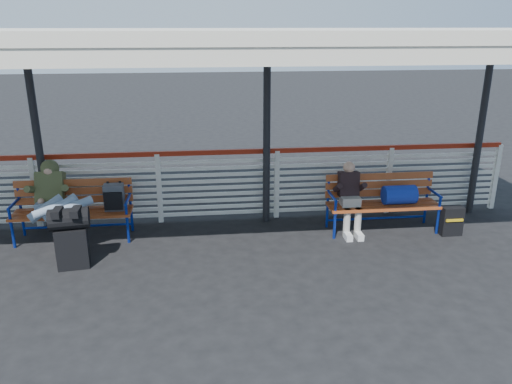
{
  "coord_description": "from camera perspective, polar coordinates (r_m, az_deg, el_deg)",
  "views": [
    {
      "loc": [
        0.73,
        -6.19,
        3.23
      ],
      "look_at": [
        1.54,
        1.0,
        0.78
      ],
      "focal_mm": 35.0,
      "sensor_mm": 36.0,
      "label": 1
    }
  ],
  "objects": [
    {
      "name": "canopy",
      "position": [
        7.1,
        -12.87,
        16.72
      ],
      "size": [
        12.6,
        3.6,
        3.16
      ],
      "color": "silver",
      "rests_on": "ground"
    },
    {
      "name": "traveler_man",
      "position": [
        7.93,
        -21.9,
        -1.14
      ],
      "size": [
        0.94,
        1.64,
        0.77
      ],
      "color": "#7F95AB",
      "rests_on": "ground"
    },
    {
      "name": "companion_person",
      "position": [
        8.12,
        10.69,
        -0.58
      ],
      "size": [
        0.32,
        0.66,
        1.15
      ],
      "color": "#A9A599",
      "rests_on": "ground"
    },
    {
      "name": "luggage_stack",
      "position": [
        7.31,
        -20.39,
        -4.69
      ],
      "size": [
        0.56,
        0.36,
        0.87
      ],
      "rotation": [
        0.0,
        0.0,
        0.13
      ],
      "color": "black",
      "rests_on": "ground"
    },
    {
      "name": "bench_left",
      "position": [
        8.22,
        -19.11,
        -1.17
      ],
      "size": [
        1.8,
        0.56,
        0.92
      ],
      "color": "#AD4C21",
      "rests_on": "ground"
    },
    {
      "name": "fence",
      "position": [
        8.52,
        -11.03,
        0.78
      ],
      "size": [
        12.08,
        0.08,
        1.24
      ],
      "color": "silver",
      "rests_on": "ground"
    },
    {
      "name": "bench_right",
      "position": [
        8.35,
        14.95,
        -0.48
      ],
      "size": [
        1.8,
        0.56,
        0.92
      ],
      "color": "#AD4C21",
      "rests_on": "ground"
    },
    {
      "name": "ground",
      "position": [
        7.02,
        -11.79,
        -9.12
      ],
      "size": [
        60.0,
        60.0,
        0.0
      ],
      "primitive_type": "plane",
      "color": "black",
      "rests_on": "ground"
    },
    {
      "name": "suitcase_side",
      "position": [
        8.59,
        21.41,
        -3.07
      ],
      "size": [
        0.34,
        0.21,
        0.47
      ],
      "rotation": [
        0.0,
        0.0,
        0.01
      ],
      "color": "black",
      "rests_on": "ground"
    }
  ]
}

